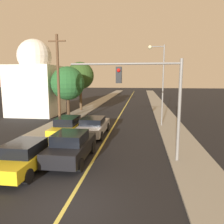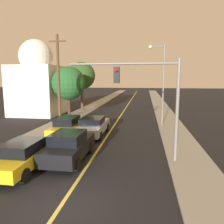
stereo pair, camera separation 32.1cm
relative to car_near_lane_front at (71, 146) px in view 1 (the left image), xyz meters
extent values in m
plane|color=black|center=(1.22, -4.44, -0.87)|extent=(200.00, 200.00, 0.00)
cube|color=black|center=(1.22, 31.56, -0.87)|extent=(8.70, 80.00, 0.01)
cube|color=#D1C14C|center=(1.22, 31.56, -0.86)|extent=(0.16, 76.00, 0.00)
cube|color=gray|center=(-4.38, 31.56, -0.81)|extent=(2.50, 80.00, 0.12)
cube|color=gray|center=(6.82, 31.56, -0.81)|extent=(2.50, 80.00, 0.12)
cube|color=black|center=(0.00, 0.04, -0.13)|extent=(1.88, 4.52, 0.76)
cube|color=black|center=(0.00, -0.14, 0.54)|extent=(1.65, 2.03, 0.58)
cylinder|color=black|center=(-0.89, 1.44, -0.51)|extent=(0.22, 0.73, 0.73)
cylinder|color=black|center=(0.89, 1.44, -0.51)|extent=(0.22, 0.73, 0.73)
cylinder|color=black|center=(-0.89, -1.36, -0.51)|extent=(0.22, 0.73, 0.73)
cylinder|color=black|center=(0.89, -1.36, -0.51)|extent=(0.22, 0.73, 0.73)
cube|color=#A5A8B2|center=(0.00, 5.80, -0.19)|extent=(1.94, 5.09, 0.65)
cube|color=black|center=(0.00, 5.60, 0.39)|extent=(1.71, 2.29, 0.51)
cylinder|color=black|center=(-0.92, 7.38, -0.51)|extent=(0.22, 0.73, 0.73)
cylinder|color=black|center=(0.92, 7.38, -0.51)|extent=(0.22, 0.73, 0.73)
cylinder|color=black|center=(-0.92, 4.22, -0.51)|extent=(0.22, 0.73, 0.73)
cylinder|color=black|center=(0.92, 4.22, -0.51)|extent=(0.22, 0.73, 0.73)
cube|color=gold|center=(-1.91, -1.42, -0.22)|extent=(1.79, 4.81, 0.61)
cube|color=black|center=(-1.91, -1.61, 0.37)|extent=(1.57, 2.17, 0.56)
cylinder|color=black|center=(-2.76, 0.07, -0.52)|extent=(0.22, 0.70, 0.70)
cylinder|color=black|center=(-1.06, 0.07, -0.52)|extent=(0.22, 0.70, 0.70)
cylinder|color=black|center=(-1.06, -2.91, -0.52)|extent=(0.22, 0.70, 0.70)
cube|color=gold|center=(-1.91, 5.14, -0.18)|extent=(1.73, 5.03, 0.70)
cube|color=black|center=(-1.91, 4.94, 0.47)|extent=(1.52, 2.26, 0.60)
cylinder|color=black|center=(-2.73, 6.70, -0.53)|extent=(0.22, 0.68, 0.68)
cylinder|color=black|center=(-1.09, 6.70, -0.53)|extent=(0.22, 0.68, 0.68)
cylinder|color=black|center=(-2.73, 3.58, -0.53)|extent=(0.22, 0.68, 0.68)
cylinder|color=black|center=(-1.09, 3.58, -0.53)|extent=(0.22, 0.68, 0.68)
cylinder|color=slate|center=(5.97, 0.66, 2.06)|extent=(0.18, 0.18, 5.62)
cylinder|color=slate|center=(2.94, 0.66, 4.61)|extent=(6.06, 0.12, 0.12)
cube|color=black|center=(2.64, 0.66, 4.00)|extent=(0.32, 0.28, 0.90)
sphere|color=red|center=(2.64, 0.48, 4.25)|extent=(0.20, 0.20, 0.20)
cylinder|color=slate|center=(5.92, 10.01, 3.08)|extent=(0.14, 0.14, 7.67)
cylinder|color=slate|center=(5.26, 10.01, 6.77)|extent=(1.32, 0.09, 0.09)
sphere|color=beige|center=(4.60, 10.01, 6.72)|extent=(0.36, 0.36, 0.36)
cylinder|color=#513823|center=(-3.73, 7.92, 3.49)|extent=(0.24, 0.24, 8.48)
cube|color=#513823|center=(-3.73, 7.92, 7.12)|extent=(1.60, 0.12, 0.12)
cylinder|color=#4C3823|center=(-4.78, 18.92, 1.04)|extent=(0.37, 0.37, 3.58)
sphere|color=#2D4C1E|center=(-4.78, 18.92, 4.18)|extent=(3.86, 3.86, 3.86)
cylinder|color=#3D2B1C|center=(-4.66, 13.11, 0.56)|extent=(0.36, 0.36, 2.63)
sphere|color=#235628|center=(-4.66, 13.11, 3.24)|extent=(3.90, 3.90, 3.90)
cube|color=silver|center=(-9.52, 15.01, 2.26)|extent=(5.78, 5.78, 6.26)
sphere|color=silver|center=(-9.52, 15.01, 6.54)|extent=(4.20, 4.20, 4.20)
camera|label=1|loc=(3.91, -11.52, 3.83)|focal=35.00mm
camera|label=2|loc=(4.23, -11.48, 3.83)|focal=35.00mm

